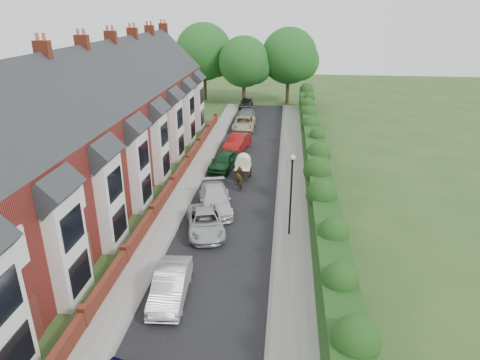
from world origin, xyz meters
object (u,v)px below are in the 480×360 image
object	(u,v)px
car_silver_b	(205,222)
car_green	(224,161)
car_white	(215,200)
car_red	(237,143)
lamppost	(291,185)
car_beige	(244,123)
car_grey	(246,116)
horse_cart	(243,165)
horse	(240,179)
car_black	(246,102)
car_silver_a	(170,285)

from	to	relation	value
car_silver_b	car_green	size ratio (longest dim) A/B	1.08
car_white	car_red	world-z (taller)	car_red
car_white	lamppost	bearing A→B (deg)	-44.57
car_beige	car_grey	size ratio (longest dim) A/B	1.01
car_green	horse_cart	size ratio (longest dim) A/B	1.56
horse	horse_cart	xyz separation A→B (m)	(0.00, 1.89, 0.41)
car_black	car_beige	bearing A→B (deg)	-83.31
car_green	car_black	distance (m)	23.86
lamppost	car_silver_a	world-z (taller)	lamppost
lamppost	horse_cart	distance (m)	9.83
car_green	horse	world-z (taller)	horse
car_green	car_black	size ratio (longest dim) A/B	1.09
car_red	car_grey	distance (m)	10.67
car_green	car_red	xyz separation A→B (m)	(0.55, 5.23, 0.01)
horse	horse_cart	size ratio (longest dim) A/B	0.63
car_silver_a	car_white	bearing A→B (deg)	82.82
car_silver_b	car_beige	world-z (taller)	car_beige
car_silver_a	car_grey	size ratio (longest dim) A/B	0.84
car_grey	lamppost	bearing A→B (deg)	-81.92
lamppost	car_black	xyz separation A→B (m)	(-5.94, 34.60, -2.62)
car_grey	horse	distance (m)	19.74
horse	car_silver_b	bearing A→B (deg)	56.84
lamppost	car_black	size ratio (longest dim) A/B	1.30
car_silver_a	car_red	bearing A→B (deg)	84.70
car_black	horse	distance (m)	27.74
car_green	horse_cart	distance (m)	2.67
horse_cart	car_green	bearing A→B (deg)	133.77
car_white	car_grey	distance (m)	23.64
car_red	car_white	bearing A→B (deg)	-78.37
car_grey	horse	world-z (taller)	same
car_beige	lamppost	bearing A→B (deg)	-77.89
car_silver_b	horse_cart	size ratio (longest dim) A/B	1.68
car_red	car_black	world-z (taller)	car_red
horse	car_beige	bearing A→B (deg)	-107.26
lamppost	car_grey	bearing A→B (deg)	100.94
car_beige	horse_cart	distance (m)	14.63
horse	car_white	bearing A→B (deg)	49.87
car_beige	car_green	bearing A→B (deg)	-92.22
lamppost	car_grey	distance (m)	27.26
car_silver_b	car_white	bearing A→B (deg)	73.77
car_beige	horse	size ratio (longest dim) A/B	2.93
lamppost	car_red	world-z (taller)	lamppost
lamppost	car_silver_b	xyz separation A→B (m)	(-5.10, -0.09, -2.65)
car_beige	horse_cart	size ratio (longest dim) A/B	1.85
car_white	horse	world-z (taller)	horse
car_green	car_red	size ratio (longest dim) A/B	0.95
car_red	horse	bearing A→B (deg)	-70.24
car_silver_a	car_green	bearing A→B (deg)	86.06
car_white	car_grey	bearing A→B (deg)	76.67
car_grey	car_silver_a	bearing A→B (deg)	-93.58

